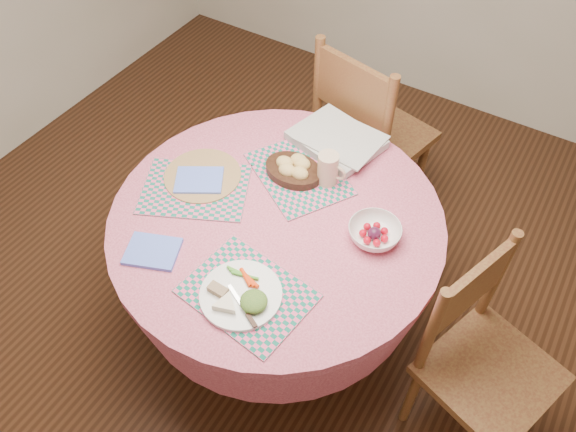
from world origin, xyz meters
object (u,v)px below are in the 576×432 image
at_px(dinner_plate, 241,295).
at_px(fruit_bowl, 374,233).
at_px(bread_bowl, 294,168).
at_px(dining_table, 277,248).
at_px(chair_right, 481,358).
at_px(chair_back, 367,133).
at_px(wicker_trivet, 203,176).
at_px(latte_mug, 328,169).

relative_size(dinner_plate, fruit_bowl, 1.23).
bearing_deg(fruit_bowl, bread_bowl, 163.15).
distance_m(dining_table, chair_right, 0.85).
bearing_deg(bread_bowl, dining_table, -75.41).
bearing_deg(fruit_bowl, dining_table, -165.13).
height_order(chair_right, fruit_bowl, chair_right).
distance_m(dinner_plate, bread_bowl, 0.60).
bearing_deg(fruit_bowl, chair_back, 116.36).
bearing_deg(chair_right, dinner_plate, 135.33).
distance_m(chair_back, wicker_trivet, 0.90).
distance_m(dining_table, wicker_trivet, 0.41).
xyz_separation_m(wicker_trivet, dinner_plate, (0.45, -0.38, 0.02)).
relative_size(dining_table, dinner_plate, 4.58).
height_order(latte_mug, fruit_bowl, latte_mug).
height_order(dining_table, chair_right, chair_right).
bearing_deg(fruit_bowl, wicker_trivet, -174.11).
relative_size(chair_back, fruit_bowl, 4.70).
height_order(wicker_trivet, bread_bowl, bread_bowl).
height_order(wicker_trivet, dinner_plate, dinner_plate).
bearing_deg(latte_mug, dinner_plate, -88.20).
bearing_deg(chair_back, wicker_trivet, 80.21).
distance_m(chair_back, latte_mug, 0.64).
height_order(wicker_trivet, latte_mug, latte_mug).
distance_m(chair_right, dinner_plate, 0.89).
height_order(dinner_plate, latte_mug, latte_mug).
xyz_separation_m(chair_right, chair_back, (-0.86, 0.81, 0.06)).
bearing_deg(dining_table, dinner_plate, -75.21).
distance_m(wicker_trivet, dinner_plate, 0.59).
relative_size(chair_right, chair_back, 0.89).
xyz_separation_m(dining_table, bread_bowl, (-0.06, 0.22, 0.23)).
bearing_deg(bread_bowl, latte_mug, 14.57).
height_order(wicker_trivet, fruit_bowl, fruit_bowl).
bearing_deg(chair_right, latte_mug, 91.63).
xyz_separation_m(dining_table, latte_mug, (0.08, 0.25, 0.27)).
bearing_deg(dining_table, bread_bowl, 104.59).
relative_size(chair_back, wicker_trivet, 3.44).
bearing_deg(dinner_plate, wicker_trivet, 139.62).
relative_size(dinner_plate, bread_bowl, 1.18).
bearing_deg(dinner_plate, dining_table, 104.79).
bearing_deg(chair_back, fruit_bowl, 129.65).
relative_size(chair_back, latte_mug, 7.84).
relative_size(wicker_trivet, bread_bowl, 1.30).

